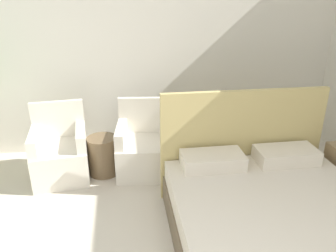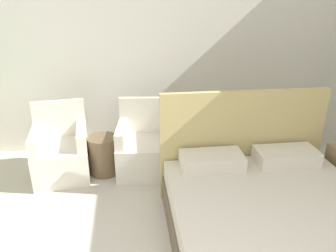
% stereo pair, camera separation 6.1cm
% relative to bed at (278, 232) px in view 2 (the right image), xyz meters
% --- Properties ---
extents(wall_back, '(10.00, 0.06, 2.90)m').
position_rel_bed_xyz_m(wall_back, '(-1.15, 2.30, 1.19)').
color(wall_back, silver).
rests_on(wall_back, ground_plane).
extents(bed, '(1.70, 2.13, 1.15)m').
position_rel_bed_xyz_m(bed, '(0.00, 0.00, 0.00)').
color(bed, brown).
rests_on(bed, ground_plane).
extents(armchair_near_window_left, '(0.66, 0.69, 0.85)m').
position_rel_bed_xyz_m(armchair_near_window_left, '(-1.95, 1.55, 0.01)').
color(armchair_near_window_left, silver).
rests_on(armchair_near_window_left, ground_plane).
extents(armchair_near_window_right, '(0.66, 0.69, 0.85)m').
position_rel_bed_xyz_m(armchair_near_window_right, '(-0.99, 1.55, 0.01)').
color(armchair_near_window_right, silver).
rests_on(armchair_near_window_right, ground_plane).
extents(side_table, '(0.35, 0.35, 0.47)m').
position_rel_bed_xyz_m(side_table, '(-1.47, 1.56, -0.03)').
color(side_table, brown).
rests_on(side_table, ground_plane).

